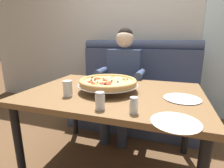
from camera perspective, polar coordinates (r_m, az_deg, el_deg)
ground_plane at (r=1.79m, az=0.48°, el=-25.30°), size 16.00×16.00×0.00m
back_wall_with_window at (r=2.88m, az=10.48°, el=19.43°), size 6.00×0.12×2.80m
booth_bench at (r=2.42m, az=7.47°, el=-3.53°), size 1.64×0.78×1.13m
dining_table at (r=1.46m, az=0.53°, el=-5.17°), size 1.40×0.98×0.73m
diner_main at (r=2.11m, az=3.45°, el=2.64°), size 0.54×0.64×1.27m
pizza at (r=1.41m, az=-1.30°, el=0.63°), size 0.48×0.48×0.11m
shaker_parmesan at (r=1.01m, az=7.12°, el=-7.34°), size 0.05×0.05×0.10m
shaker_oregano at (r=1.06m, az=-3.93°, el=-5.91°), size 0.06×0.06×0.11m
plate_near_left at (r=1.34m, az=21.99°, el=-4.17°), size 0.26×0.26×0.02m
plate_near_right at (r=0.96m, az=20.12°, el=-11.31°), size 0.25×0.25×0.02m
drinking_glass at (r=1.33m, az=-14.29°, el=-1.72°), size 0.07×0.07×0.12m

